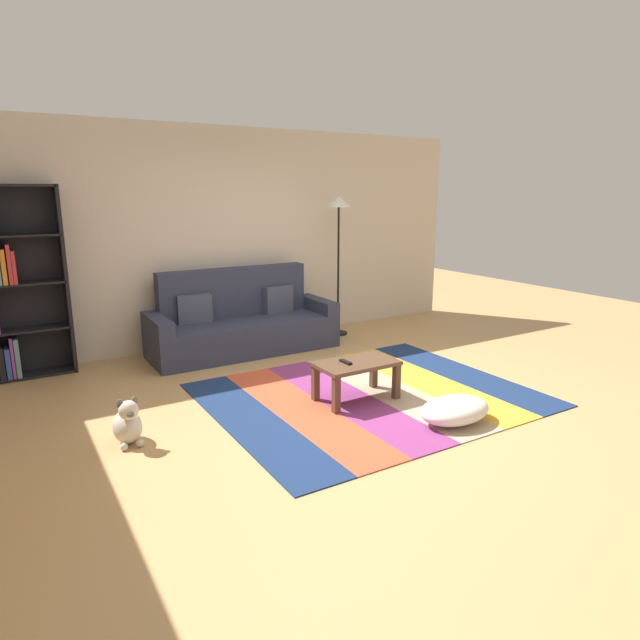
{
  "coord_description": "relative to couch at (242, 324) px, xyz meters",
  "views": [
    {
      "loc": [
        -2.68,
        -4.0,
        1.92
      ],
      "look_at": [
        0.08,
        0.57,
        0.65
      ],
      "focal_mm": 30.46,
      "sensor_mm": 36.0,
      "label": 1
    }
  ],
  "objects": [
    {
      "name": "ground_plane",
      "position": [
        0.17,
        -2.02,
        -0.34
      ],
      "size": [
        14.0,
        14.0,
        0.0
      ],
      "primitive_type": "plane",
      "color": "tan"
    },
    {
      "name": "tv_remote",
      "position": [
        0.15,
        -2.06,
        0.05
      ],
      "size": [
        0.05,
        0.15,
        0.02
      ],
      "primitive_type": "cube",
      "rotation": [
        0.0,
        0.0,
        0.03
      ],
      "color": "black",
      "rests_on": "coffee_table"
    },
    {
      "name": "rug",
      "position": [
        0.43,
        -2.05,
        -0.33
      ],
      "size": [
        2.95,
        2.44,
        0.01
      ],
      "color": "navy",
      "rests_on": "ground_plane"
    },
    {
      "name": "couch",
      "position": [
        0.0,
        0.0,
        0.0
      ],
      "size": [
        2.26,
        0.8,
        1.0
      ],
      "color": "#2D3347",
      "rests_on": "ground_plane"
    },
    {
      "name": "dog",
      "position": [
        -1.78,
        -1.9,
        -0.18
      ],
      "size": [
        0.22,
        0.35,
        0.4
      ],
      "color": "beige",
      "rests_on": "ground_plane"
    },
    {
      "name": "bookshelf",
      "position": [
        -2.44,
        0.29,
        0.64
      ],
      "size": [
        0.9,
        0.28,
        1.99
      ],
      "color": "black",
      "rests_on": "ground_plane"
    },
    {
      "name": "back_wall",
      "position": [
        0.17,
        0.53,
        1.01
      ],
      "size": [
        6.8,
        0.1,
        2.7
      ],
      "primitive_type": "cube",
      "color": "beige",
      "rests_on": "ground_plane"
    },
    {
      "name": "standing_lamp",
      "position": [
        1.44,
        0.06,
        1.22
      ],
      "size": [
        0.32,
        0.32,
        1.86
      ],
      "color": "black",
      "rests_on": "ground_plane"
    },
    {
      "name": "coffee_table",
      "position": [
        0.26,
        -2.08,
        -0.03
      ],
      "size": [
        0.76,
        0.44,
        0.37
      ],
      "color": "#513826",
      "rests_on": "rug"
    },
    {
      "name": "pouf",
      "position": [
        0.68,
        -2.94,
        -0.22
      ],
      "size": [
        0.67,
        0.44,
        0.21
      ],
      "primitive_type": "ellipsoid",
      "color": "white",
      "rests_on": "rug"
    }
  ]
}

